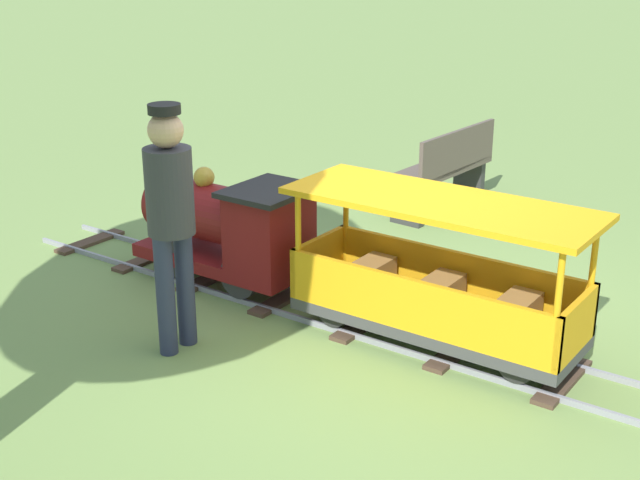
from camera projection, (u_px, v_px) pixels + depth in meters
name	position (u px, v px, depth m)	size (l,w,h in m)	color
ground_plane	(369.00, 326.00, 6.00)	(60.00, 60.00, 0.00)	#75934C
track	(323.00, 310.00, 6.21)	(0.68, 5.70, 0.04)	gray
locomotive	(229.00, 226.00, 6.52)	(0.64, 1.45, 1.05)	maroon
passenger_car	(437.00, 286.00, 5.58)	(0.74, 2.00, 0.97)	#3F3F3F
conductor_person	(170.00, 210.00, 5.37)	(0.30, 0.30, 1.62)	#282D47
park_bench	(445.00, 170.00, 8.30)	(1.32, 0.48, 0.82)	brown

